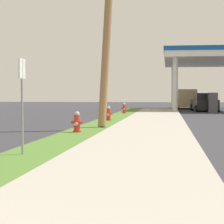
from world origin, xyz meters
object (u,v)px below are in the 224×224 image
object	(u,v)px
fire_hydrant_second	(77,123)
fire_hydrant_fourth	(124,109)
fire_hydrant_third	(108,114)
utility_pole_midground	(109,1)
car_black_by_near_pump	(204,103)
truck_tan_at_forecourt	(187,100)
street_sign_post	(22,86)

from	to	relation	value
fire_hydrant_second	fire_hydrant_fourth	world-z (taller)	same
fire_hydrant_third	utility_pole_midground	world-z (taller)	utility_pole_midground
fire_hydrant_third	utility_pole_midground	size ratio (longest dim) A/B	0.07
car_black_by_near_pump	truck_tan_at_forecourt	world-z (taller)	truck_tan_at_forecourt
utility_pole_midground	car_black_by_near_pump	distance (m)	21.07
street_sign_post	car_black_by_near_pump	world-z (taller)	street_sign_post
utility_pole_midground	street_sign_post	distance (m)	9.52
fire_hydrant_third	fire_hydrant_fourth	xyz separation A→B (m)	(-0.06, 8.55, 0.00)
fire_hydrant_third	fire_hydrant_fourth	world-z (taller)	same
fire_hydrant_third	street_sign_post	distance (m)	12.60
fire_hydrant_second	street_sign_post	world-z (taller)	street_sign_post
fire_hydrant_fourth	truck_tan_at_forecourt	xyz separation A→B (m)	(4.98, 14.19, 0.47)
fire_hydrant_second	fire_hydrant_fourth	bearing A→B (deg)	89.66
fire_hydrant_fourth	utility_pole_midground	bearing A→B (deg)	-87.17
truck_tan_at_forecourt	fire_hydrant_second	bearing A→B (deg)	-99.69
car_black_by_near_pump	truck_tan_at_forecourt	size ratio (longest dim) A/B	0.85
fire_hydrant_second	fire_hydrant_third	distance (m)	6.93
street_sign_post	truck_tan_at_forecourt	xyz separation A→B (m)	(5.09, 35.29, -0.72)
fire_hydrant_fourth	utility_pole_midground	world-z (taller)	utility_pole_midground
fire_hydrant_third	utility_pole_midground	bearing A→B (deg)	-81.83
utility_pole_midground	street_sign_post	bearing A→B (deg)	-94.78
car_black_by_near_pump	utility_pole_midground	bearing A→B (deg)	-105.79
utility_pole_midground	car_black_by_near_pump	bearing A→B (deg)	74.21
fire_hydrant_second	utility_pole_midground	bearing A→B (deg)	77.23
fire_hydrant_fourth	street_sign_post	distance (m)	21.13
fire_hydrant_third	car_black_by_near_pump	bearing A→B (deg)	68.95
car_black_by_near_pump	truck_tan_at_forecourt	distance (m)	6.90
fire_hydrant_third	truck_tan_at_forecourt	bearing A→B (deg)	77.81
fire_hydrant_third	truck_tan_at_forecourt	world-z (taller)	truck_tan_at_forecourt
street_sign_post	fire_hydrant_fourth	bearing A→B (deg)	89.68
fire_hydrant_fourth	fire_hydrant_third	bearing A→B (deg)	-89.58
fire_hydrant_third	truck_tan_at_forecourt	xyz separation A→B (m)	(4.91, 22.75, 0.47)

